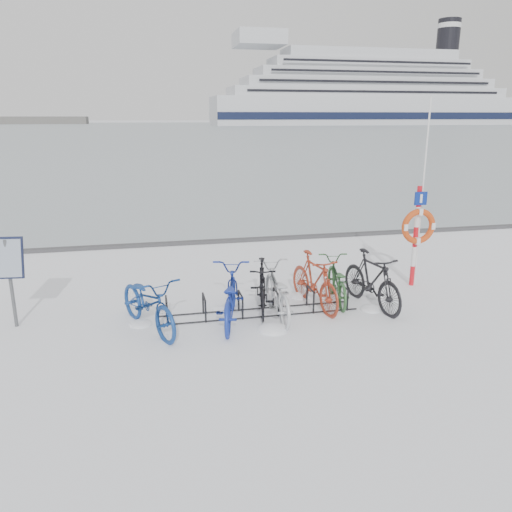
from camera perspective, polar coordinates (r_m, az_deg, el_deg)
The scene contains 15 objects.
ground at distance 10.04m, azimuth 0.28°, elevation -6.59°, with size 900.00×900.00×0.00m, color white.
ice_sheet at distance 164.13m, azimuth -11.81°, elevation 14.08°, with size 400.00×298.00×0.02m, color #9EACB2.
quay_edge at distance 15.57m, azimuth -4.40°, elevation 1.69°, with size 400.00×0.25×0.10m, color #3F3F42.
bike_rack at distance 9.98m, azimuth 0.28°, elevation -5.63°, with size 4.00×0.48×0.46m.
info_board at distance 10.07m, azimuth -26.52°, elevation -0.74°, with size 0.60×0.29×1.73m.
lifebuoy_station at distance 11.82m, azimuth 18.03°, elevation 3.23°, with size 0.81×0.23×4.21m.
cruise_ferry at distance 229.95m, azimuth 12.34°, elevation 17.41°, with size 133.45×25.18×43.85m.
bike_0 at distance 9.37m, azimuth -12.22°, elevation -5.01°, with size 0.73×2.11×1.10m, color navy.
bike_1 at distance 9.52m, azimuth -3.04°, elevation -4.39°, with size 0.72×2.07×1.09m, color #182E98.
bike_2 at distance 10.05m, azimuth 0.70°, elevation -3.37°, with size 0.49×1.75×1.05m, color black.
bike_3 at distance 9.82m, azimuth 2.36°, elevation -3.88°, with size 0.69×1.99×1.04m, color #B9BDC1.
bike_4 at distance 10.30m, azimuth 6.71°, elevation -2.69°, with size 0.54×1.92×1.16m, color #99311D.
bike_5 at distance 10.74m, azimuth 9.17°, elevation -2.60°, with size 0.63×1.80×0.95m, color #2F5E30.
bike_6 at distance 10.51m, azimuth 13.11°, elevation -2.54°, with size 0.56×1.97×1.19m, color black.
snow_drifts at distance 10.08m, azimuth 3.14°, elevation -6.53°, with size 5.42×2.09×0.20m.
Camera 1 is at (-2.00, -9.07, 3.81)m, focal length 35.00 mm.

